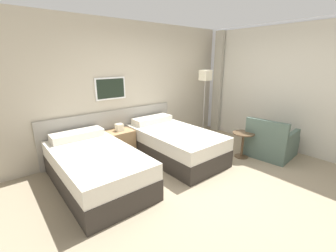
{
  "coord_description": "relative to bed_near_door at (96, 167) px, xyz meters",
  "views": [
    {
      "loc": [
        -2.6,
        -2.14,
        1.94
      ],
      "look_at": [
        -0.02,
        1.0,
        0.73
      ],
      "focal_mm": 24.0,
      "sensor_mm": 36.0,
      "label": 1
    }
  ],
  "objects": [
    {
      "name": "ground_plane",
      "position": [
        1.44,
        -1.07,
        -0.3
      ],
      "size": [
        16.0,
        16.0,
        0.0
      ],
      "primitive_type": "plane",
      "color": "gray"
    },
    {
      "name": "bed_near_door",
      "position": [
        0.0,
        0.0,
        0.0
      ],
      "size": [
        1.11,
        2.01,
        0.71
      ],
      "color": "#332D28",
      "rests_on": "ground_plane"
    },
    {
      "name": "wall_window",
      "position": [
        3.9,
        -1.16,
        1.04
      ],
      "size": [
        0.21,
        4.6,
        2.7
      ],
      "color": "white",
      "rests_on": "ground_plane"
    },
    {
      "name": "floor_lamp",
      "position": [
        3.06,
        0.49,
        1.12
      ],
      "size": [
        0.24,
        0.24,
        1.69
      ],
      "color": "#9E9993",
      "rests_on": "ground_plane"
    },
    {
      "name": "bed_near_window",
      "position": [
        1.65,
        0.0,
        0.0
      ],
      "size": [
        1.11,
        2.01,
        0.71
      ],
      "color": "#332D28",
      "rests_on": "ground_plane"
    },
    {
      "name": "armchair",
      "position": [
        3.25,
        -1.21,
        -0.04
      ],
      "size": [
        0.92,
        0.88,
        0.82
      ],
      "rotation": [
        0.0,
        0.0,
        1.66
      ],
      "color": "#4C6056",
      "rests_on": "ground_plane"
    },
    {
      "name": "wall_headboard",
      "position": [
        1.4,
        1.06,
        1.0
      ],
      "size": [
        10.0,
        0.1,
        2.7
      ],
      "color": "#B7AD99",
      "rests_on": "ground_plane"
    },
    {
      "name": "side_table",
      "position": [
        2.73,
        -0.88,
        0.07
      ],
      "size": [
        0.43,
        0.43,
        0.52
      ],
      "color": "brown",
      "rests_on": "ground_plane"
    },
    {
      "name": "nightstand",
      "position": [
        0.82,
        0.73,
        -0.01
      ],
      "size": [
        0.49,
        0.43,
        0.7
      ],
      "color": "#9E7A51",
      "rests_on": "ground_plane"
    }
  ]
}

